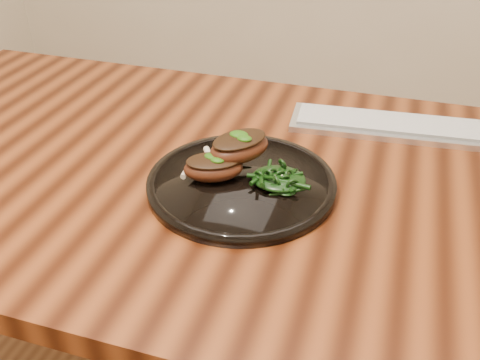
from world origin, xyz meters
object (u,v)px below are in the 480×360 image
desk (241,210)px  greens_heap (279,176)px  plate (241,183)px  keyboard (387,125)px  lamb_chop_front (213,167)px

desk → greens_heap: (0.08, -0.04, 0.12)m
plate → keyboard: bearing=53.5°
lamb_chop_front → plate: bearing=13.9°
lamb_chop_front → keyboard: bearing=49.2°
lamb_chop_front → keyboard: lamb_chop_front is taller
desk → greens_heap: 0.14m
greens_heap → desk: bearing=150.8°
plate → greens_heap: 0.07m
lamb_chop_front → greens_heap: size_ratio=1.29×
keyboard → desk: bearing=-133.6°
greens_heap → plate: bearing=-174.8°
plate → keyboard: 0.36m
lamb_chop_front → greens_heap: bearing=8.9°
greens_heap → keyboard: (0.15, 0.28, -0.02)m
lamb_chop_front → greens_heap: lamb_chop_front is taller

